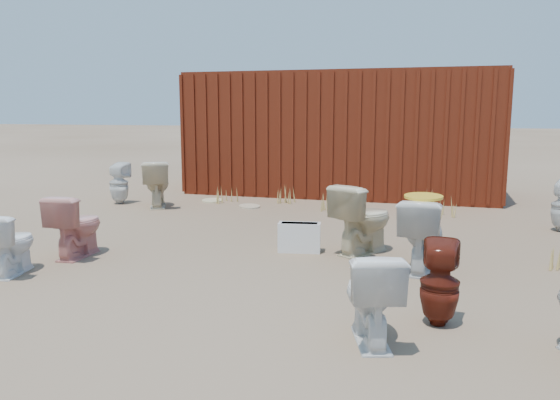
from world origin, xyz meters
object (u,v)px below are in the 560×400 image
(toilet_front_maroon, at_px, (440,283))
(toilet_back_yellowlid, at_px, (422,235))
(toilet_back_a, at_px, (119,183))
(toilet_front_a, at_px, (10,243))
(toilet_front_c, at_px, (371,296))
(shipping_container, at_px, (343,133))
(toilet_back_beige_left, at_px, (157,184))
(loose_tank, at_px, (299,237))
(toilet_back_beige_right, at_px, (363,219))
(toilet_front_pink, at_px, (76,225))

(toilet_front_maroon, relative_size, toilet_back_yellowlid, 0.87)
(toilet_back_a, bearing_deg, toilet_back_yellowlid, 155.28)
(toilet_front_a, height_order, toilet_front_c, toilet_front_c)
(toilet_front_maroon, bearing_deg, toilet_front_c, 45.61)
(shipping_container, height_order, toilet_front_a, shipping_container)
(toilet_back_beige_left, bearing_deg, toilet_front_a, 70.93)
(toilet_back_yellowlid, bearing_deg, toilet_back_a, -21.53)
(toilet_front_c, xyz_separation_m, toilet_back_a, (-5.07, 4.72, 0.03))
(toilet_back_a, bearing_deg, toilet_front_maroon, 145.20)
(loose_tank, bearing_deg, toilet_back_beige_left, 134.44)
(toilet_back_a, bearing_deg, toilet_back_beige_right, 157.27)
(toilet_front_pink, relative_size, toilet_back_a, 0.98)
(shipping_container, height_order, toilet_back_beige_right, shipping_container)
(toilet_front_maroon, height_order, loose_tank, toilet_front_maroon)
(toilet_front_a, height_order, toilet_front_maroon, toilet_front_maroon)
(toilet_front_a, xyz_separation_m, toilet_front_maroon, (4.22, -0.19, 0.02))
(toilet_front_a, relative_size, toilet_back_beige_right, 0.78)
(toilet_front_a, xyz_separation_m, loose_tank, (2.63, 1.69, -0.15))
(shipping_container, relative_size, toilet_front_a, 9.34)
(toilet_front_c, height_order, toilet_back_beige_right, toilet_back_beige_right)
(toilet_front_a, relative_size, loose_tank, 1.29)
(toilet_front_maroon, xyz_separation_m, toilet_back_yellowlid, (-0.18, 1.47, 0.05))
(toilet_back_beige_left, height_order, toilet_back_yellowlid, toilet_back_beige_left)
(toilet_back_a, xyz_separation_m, loose_tank, (3.95, -2.39, -0.20))
(toilet_back_beige_right, bearing_deg, toilet_back_yellowlid, 170.64)
(toilet_back_beige_left, relative_size, toilet_back_beige_right, 0.98)
(toilet_front_a, bearing_deg, toilet_back_beige_left, -95.04)
(toilet_back_a, distance_m, loose_tank, 4.62)
(shipping_container, relative_size, toilet_back_beige_left, 7.41)
(toilet_front_c, height_order, toilet_back_beige_left, toilet_back_beige_left)
(toilet_back_beige_left, distance_m, loose_tank, 3.88)
(toilet_front_pink, distance_m, toilet_back_beige_left, 3.27)
(shipping_container, xyz_separation_m, toilet_front_c, (1.47, -7.30, -0.85))
(toilet_back_beige_left, xyz_separation_m, toilet_back_beige_right, (3.86, -2.12, 0.01))
(toilet_front_maroon, bearing_deg, toilet_back_a, -35.82)
(toilet_front_pink, relative_size, toilet_back_beige_left, 0.90)
(toilet_front_pink, distance_m, toilet_back_yellowlid, 3.85)
(shipping_container, distance_m, toilet_front_a, 7.09)
(shipping_container, distance_m, toilet_front_pink, 6.29)
(toilet_front_c, bearing_deg, toilet_back_yellowlid, -116.00)
(shipping_container, height_order, toilet_back_a, shipping_container)
(shipping_container, relative_size, toilet_back_a, 8.07)
(toilet_back_a, bearing_deg, shipping_container, -141.59)
(shipping_container, distance_m, toilet_back_a, 4.51)
(toilet_front_c, relative_size, toilet_back_a, 0.93)
(shipping_container, bearing_deg, toilet_back_beige_right, -77.39)
(toilet_front_c, distance_m, toilet_back_yellowlid, 1.96)
(toilet_front_maroon, bearing_deg, toilet_front_pink, -11.78)
(toilet_front_maroon, bearing_deg, toilet_back_yellowlid, -81.25)
(toilet_front_pink, height_order, toilet_back_a, toilet_back_a)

